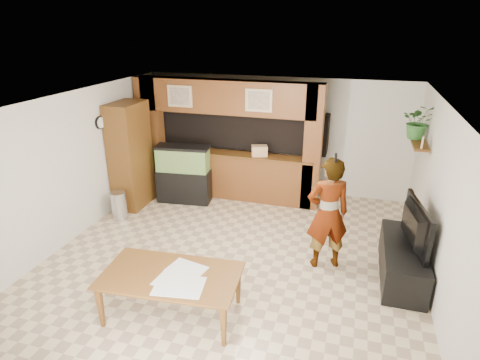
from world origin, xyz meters
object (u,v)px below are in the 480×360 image
(pantry_cabinet, at_px, (131,156))
(aquarium, at_px, (184,175))
(television, at_px, (409,225))
(dining_table, at_px, (171,296))
(person, at_px, (328,214))

(pantry_cabinet, xyz_separation_m, aquarium, (0.98, 0.44, -0.48))
(television, xyz_separation_m, dining_table, (-3.02, -1.84, -0.58))
(person, xyz_separation_m, dining_table, (-1.84, -1.83, -0.61))
(dining_table, bearing_deg, pantry_cabinet, 122.94)
(television, distance_m, dining_table, 3.58)
(aquarium, distance_m, person, 3.61)
(dining_table, bearing_deg, aquarium, 106.71)
(aquarium, bearing_deg, person, -33.74)
(aquarium, xyz_separation_m, person, (3.19, -1.66, 0.30))
(pantry_cabinet, relative_size, television, 1.84)
(person, distance_m, dining_table, 2.66)
(dining_table, bearing_deg, television, 26.93)
(pantry_cabinet, relative_size, dining_table, 1.22)
(aquarium, distance_m, television, 4.68)
(person, height_order, dining_table, person)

